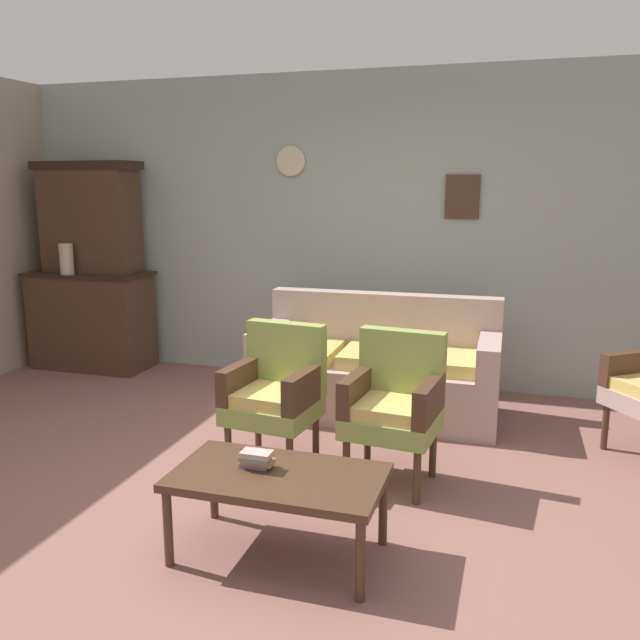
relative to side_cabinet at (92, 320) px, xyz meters
The scene contains 10 objects.
ground_plane 3.42m from the side_cabinet, 41.62° to the right, with size 7.68×7.68×0.00m, color #84564C.
wall_back_with_decor 2.71m from the side_cabinet, ahead, with size 6.40×0.09×2.70m.
side_cabinet is the anchor object (origin of this frame).
cabinet_upper_hutch 0.99m from the side_cabinet, 90.00° to the left, with size 0.99×0.38×1.03m.
vase_on_cabinet 0.64m from the side_cabinet, 119.78° to the right, with size 0.13×0.13×0.29m, color tan.
floral_couch 2.95m from the side_cabinet, ahead, with size 1.86×0.83×0.90m.
armchair_by_doorway 3.00m from the side_cabinet, 33.10° to the right, with size 0.57×0.55×0.90m.
armchair_near_cabinet 3.65m from the side_cabinet, 26.69° to the right, with size 0.57×0.54×0.90m.
coffee_table 3.89m from the side_cabinet, 42.06° to the right, with size 1.00×0.56×0.42m.
book_stack_on_table 3.79m from the side_cabinet, 42.99° to the right, with size 0.17×0.10×0.09m.
Camera 1 is at (1.40, -3.08, 1.77)m, focal length 37.18 mm.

